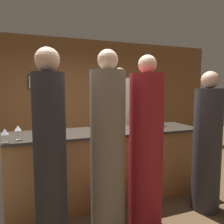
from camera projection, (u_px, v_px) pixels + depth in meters
ground_plane at (97, 199)px, 3.15m from camera, size 14.00×14.00×0.00m
back_wall at (68, 97)px, 5.30m from camera, size 8.00×0.08×2.80m
bar_counter at (97, 166)px, 3.10m from camera, size 3.09×0.76×1.00m
bartender at (120, 126)px, 4.02m from camera, size 0.40×0.40×1.97m
guest_0 at (207, 147)px, 2.83m from camera, size 0.35×0.35×1.81m
guest_2 at (50, 157)px, 2.09m from camera, size 0.31×0.31×1.96m
guest_3 at (108, 152)px, 2.29m from camera, size 0.37×0.37×1.98m
guest_4 at (146, 149)px, 2.45m from camera, size 0.38×0.38×1.95m
ice_bucket at (157, 119)px, 3.49m from camera, size 0.18×0.18×0.22m
wine_glass_0 at (18, 129)px, 2.50m from camera, size 0.08×0.08×0.17m
wine_glass_1 at (59, 129)px, 2.55m from camera, size 0.06×0.06×0.16m
wine_glass_2 at (5, 132)px, 2.36m from camera, size 0.08×0.08×0.16m
wine_glass_3 at (99, 126)px, 2.72m from camera, size 0.08×0.08×0.17m
wine_glass_4 at (45, 131)px, 2.48m from camera, size 0.06×0.06×0.14m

